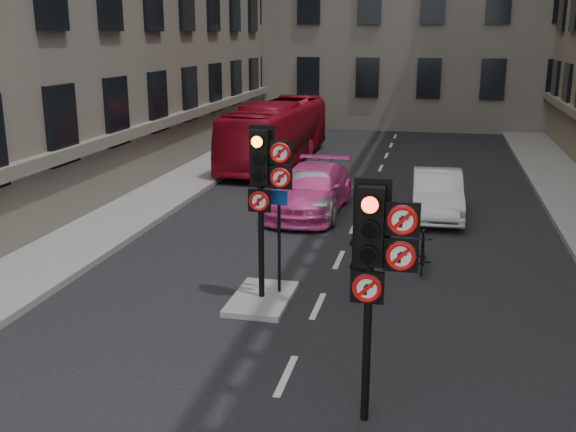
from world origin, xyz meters
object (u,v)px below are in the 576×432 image
at_px(signal_near, 376,252).
at_px(car_white, 437,194).
at_px(bus_red, 276,133).
at_px(motorcyclist, 361,256).
at_px(car_silver, 312,189).
at_px(motorcycle, 422,251).
at_px(info_sign, 279,227).
at_px(signal_far, 265,176).
at_px(car_pink, 311,190).

xyz_separation_m(signal_near, car_white, (0.83, 11.83, -1.89)).
height_order(signal_near, bus_red, signal_near).
xyz_separation_m(signal_near, motorcyclist, (-0.74, 5.01, -1.78)).
height_order(car_silver, motorcycle, car_silver).
relative_size(car_silver, bus_red, 0.47).
xyz_separation_m(car_white, info_sign, (-3.21, -7.50, 0.87)).
xyz_separation_m(signal_far, motorcyclist, (1.86, 1.01, -1.90)).
bearing_deg(car_white, info_sign, -115.52).
bearing_deg(info_sign, bus_red, 108.00).
height_order(signal_near, car_silver, signal_near).
relative_size(signal_near, signal_far, 1.00).
bearing_deg(bus_red, car_pink, -66.12).
bearing_deg(bus_red, car_white, -43.96).
distance_m(signal_far, info_sign, 1.21).
bearing_deg(car_pink, signal_far, -85.05).
xyz_separation_m(bus_red, motorcyclist, (5.25, -14.09, -0.52)).
bearing_deg(signal_near, car_pink, 104.89).
xyz_separation_m(signal_far, car_white, (3.43, 7.83, -2.01)).
distance_m(signal_near, signal_far, 4.77).
bearing_deg(car_white, signal_far, -115.99).
bearing_deg(car_silver, motorcycle, -55.60).
bearing_deg(car_silver, motorcyclist, -73.53).
bearing_deg(car_pink, signal_near, -73.45).
relative_size(car_white, info_sign, 1.88).
bearing_deg(bus_red, signal_far, -74.47).
bearing_deg(motorcyclist, car_pink, -47.14).
bearing_deg(car_white, car_pink, -175.60).
distance_m(signal_near, car_pink, 11.91).
distance_m(signal_far, bus_red, 15.53).
height_order(signal_near, car_white, signal_near).
distance_m(signal_near, car_silver, 11.88).
bearing_deg(car_pink, motorcycle, -50.71).
height_order(car_pink, bus_red, bus_red).
distance_m(bus_red, motorcycle, 13.99).
bearing_deg(signal_far, motorcycle, 41.19).
height_order(signal_far, motorcyclist, signal_far).
bearing_deg(signal_far, signal_near, -56.98).
bearing_deg(car_silver, info_sign, -88.14).
height_order(car_white, info_sign, info_sign).
relative_size(signal_far, motorcycle, 2.33).
relative_size(signal_far, car_silver, 0.80).
height_order(signal_near, motorcycle, signal_near).
xyz_separation_m(bus_red, motorcycle, (6.53, -12.34, -0.87)).
height_order(signal_far, car_pink, signal_far).
xyz_separation_m(car_pink, bus_red, (-2.96, 7.72, 0.60)).
height_order(signal_far, motorcycle, signal_far).
height_order(signal_far, car_silver, signal_far).
bearing_deg(car_pink, info_sign, -83.17).
distance_m(signal_far, car_pink, 7.65).
bearing_deg(car_pink, motorcyclist, -68.59).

